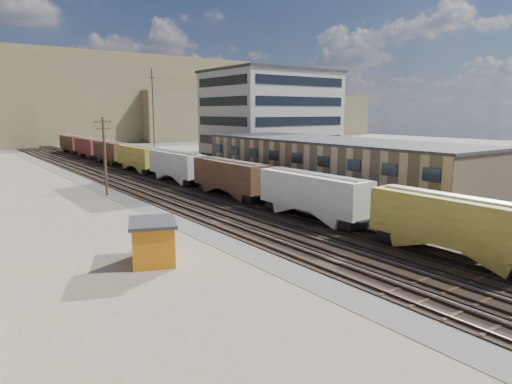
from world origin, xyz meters
TOP-DOWN VIEW (x-y plane):
  - ground at (0.00, 0.00)m, footprint 300.00×300.00m
  - ballast_bed at (0.00, 50.00)m, footprint 18.00×200.00m
  - dirt_yard at (-20.00, 40.00)m, footprint 24.00×180.00m
  - asphalt_lot at (22.00, 35.00)m, footprint 26.00×120.00m
  - rail_tracks at (-0.55, 50.00)m, footprint 11.40×200.00m
  - freight_train at (3.80, 54.60)m, footprint 3.00×119.74m
  - warehouse at (14.98, 25.00)m, footprint 12.40×40.40m
  - office_tower at (27.95, 54.95)m, footprint 22.60×18.60m
  - utility_pole_north at (-8.50, 42.00)m, footprint 2.20×0.32m
  - radio_mast at (6.00, 60.00)m, footprint 1.20×0.16m
  - hills_north at (0.17, 167.92)m, footprint 265.00×80.00m
  - maintenance_shed at (-14.30, 13.65)m, footprint 4.54×5.08m
  - parked_car_white at (19.23, 7.36)m, footprint 1.99×4.85m
  - parked_car_blue at (20.77, 46.19)m, footprint 5.42×5.07m
  - parked_car_far at (27.96, 51.40)m, footprint 1.81×4.48m

SIDE VIEW (x-z plane):
  - ground at x=0.00m, z-range 0.00..0.00m
  - dirt_yard at x=-20.00m, z-range 0.00..0.03m
  - asphalt_lot at x=22.00m, z-range 0.00..0.04m
  - ballast_bed at x=0.00m, z-range 0.00..0.06m
  - rail_tracks at x=-0.55m, z-range -0.01..0.23m
  - parked_car_blue at x=20.77m, z-range 0.00..1.42m
  - parked_car_far at x=27.96m, z-range 0.00..1.53m
  - parked_car_white at x=19.23m, z-range 0.00..1.56m
  - maintenance_shed at x=-14.30m, z-range 0.04..3.11m
  - freight_train at x=3.80m, z-range 0.56..5.02m
  - warehouse at x=14.98m, z-range 0.03..7.28m
  - utility_pole_north at x=-8.50m, z-range 0.30..10.30m
  - radio_mast at x=6.00m, z-range 0.12..18.12m
  - office_tower at x=27.95m, z-range 0.04..18.49m
  - hills_north at x=0.17m, z-range -1.90..30.10m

